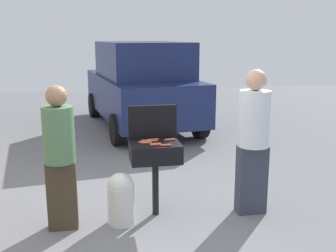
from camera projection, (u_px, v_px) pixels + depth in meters
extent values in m
plane|color=slate|center=(134.00, 221.00, 4.83)|extent=(24.00, 24.00, 0.00)
cylinder|color=black|center=(155.00, 188.00, 4.94)|extent=(0.08, 0.08, 0.69)
cube|color=black|center=(155.00, 152.00, 4.84)|extent=(0.60, 0.44, 0.22)
cube|color=black|center=(152.00, 122.00, 4.98)|extent=(0.60, 0.05, 0.42)
cylinder|color=#B74C33|center=(146.00, 141.00, 4.89)|extent=(0.13, 0.03, 0.03)
cylinder|color=#AD4228|center=(153.00, 140.00, 4.93)|extent=(0.13, 0.04, 0.03)
cylinder|color=#AD4228|center=(155.00, 145.00, 4.69)|extent=(0.13, 0.03, 0.03)
cylinder|color=#B74C33|center=(152.00, 141.00, 4.87)|extent=(0.13, 0.03, 0.03)
cylinder|color=#B74C33|center=(144.00, 142.00, 4.82)|extent=(0.13, 0.03, 0.03)
cylinder|color=#C6593D|center=(170.00, 140.00, 4.93)|extent=(0.13, 0.04, 0.03)
cylinder|color=#C6593D|center=(155.00, 144.00, 4.73)|extent=(0.13, 0.04, 0.03)
cylinder|color=#B74C33|center=(166.00, 145.00, 4.68)|extent=(0.13, 0.04, 0.03)
cylinder|color=#C6593D|center=(146.00, 143.00, 4.79)|extent=(0.13, 0.03, 0.03)
cylinder|color=silver|center=(121.00, 205.00, 4.73)|extent=(0.32, 0.32, 0.46)
sphere|color=silver|center=(121.00, 186.00, 4.68)|extent=(0.31, 0.31, 0.31)
cube|color=#3F3323|center=(62.00, 195.00, 4.58)|extent=(0.33, 0.18, 0.79)
cylinder|color=#4C724C|center=(59.00, 135.00, 4.43)|extent=(0.35, 0.35, 0.62)
sphere|color=#936B4C|center=(56.00, 96.00, 4.33)|extent=(0.23, 0.23, 0.23)
cube|color=#333847|center=(251.00, 179.00, 4.99)|extent=(0.36, 0.20, 0.85)
cylinder|color=silver|center=(254.00, 119.00, 4.83)|extent=(0.37, 0.37, 0.68)
sphere|color=tan|center=(256.00, 80.00, 4.72)|extent=(0.25, 0.25, 0.25)
cube|color=navy|center=(141.00, 95.00, 9.73)|extent=(2.51, 4.63, 0.90)
cube|color=navy|center=(142.00, 59.00, 9.36)|extent=(2.12, 2.83, 0.80)
cylinder|color=black|center=(200.00, 123.00, 8.69)|extent=(0.31, 0.67, 0.64)
cylinder|color=black|center=(117.00, 129.00, 8.12)|extent=(0.31, 0.67, 0.64)
cylinder|color=black|center=(157.00, 102.00, 11.53)|extent=(0.31, 0.67, 0.64)
cylinder|color=black|center=(94.00, 105.00, 10.97)|extent=(0.31, 0.67, 0.64)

